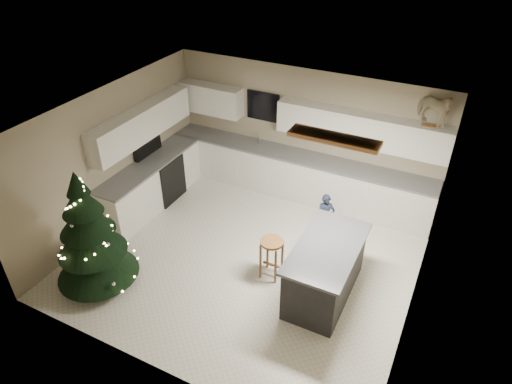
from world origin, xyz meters
TOP-DOWN VIEW (x-y plane):
  - ground_plane at (0.00, 0.00)m, footprint 5.50×5.50m
  - room_shell at (0.02, 0.00)m, footprint 5.52×5.02m
  - cabinetry at (-0.91, 1.65)m, footprint 5.50×3.20m
  - island at (1.47, -0.21)m, footprint 0.90×1.70m
  - bar_stool at (0.56, -0.21)m, footprint 0.38×0.38m
  - christmas_tree at (-1.85, -1.60)m, footprint 1.31×1.27m
  - toddler at (0.99, 1.15)m, footprint 0.38×0.32m
  - rocking_horse at (2.30, 2.33)m, footprint 0.77×0.58m

SIDE VIEW (x-z plane):
  - ground_plane at x=0.00m, z-range 0.00..0.00m
  - toddler at x=0.99m, z-range 0.00..0.89m
  - island at x=1.47m, z-range 0.00..0.95m
  - bar_stool at x=0.56m, z-range 0.18..0.90m
  - cabinetry at x=-0.91m, z-range -0.24..1.76m
  - christmas_tree at x=-1.85m, z-range -0.19..1.91m
  - room_shell at x=0.02m, z-range 0.44..3.05m
  - rocking_horse at x=2.30m, z-range 2.01..2.62m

